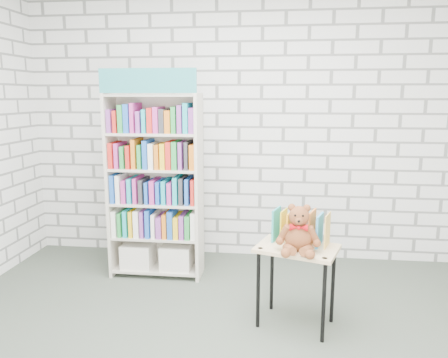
# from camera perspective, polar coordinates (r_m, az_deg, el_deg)

# --- Properties ---
(room_shell) EXTENTS (4.52, 4.02, 2.81)m
(room_shell) POSITION_cam_1_polar(r_m,az_deg,el_deg) (2.63, -1.87, 12.17)
(room_shell) COLOR silver
(room_shell) RESTS_ON ground
(bookshelf) EXTENTS (0.87, 0.34, 1.96)m
(bookshelf) POSITION_cam_1_polar(r_m,az_deg,el_deg) (4.19, -8.91, -0.71)
(bookshelf) COLOR beige
(bookshelf) RESTS_ON ground
(display_table) EXTENTS (0.68, 0.56, 0.62)m
(display_table) POSITION_cam_1_polar(r_m,az_deg,el_deg) (3.34, 9.49, -10.11)
(display_table) COLOR tan
(display_table) RESTS_ON ground
(table_books) EXTENTS (0.44, 0.30, 0.24)m
(table_books) POSITION_cam_1_polar(r_m,az_deg,el_deg) (3.36, 10.04, -6.27)
(table_books) COLOR teal
(table_books) RESTS_ON display_table
(teddy_bear) EXTENTS (0.32, 0.29, 0.34)m
(teddy_bear) POSITION_cam_1_polar(r_m,az_deg,el_deg) (3.18, 9.70, -6.95)
(teddy_bear) COLOR maroon
(teddy_bear) RESTS_ON display_table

